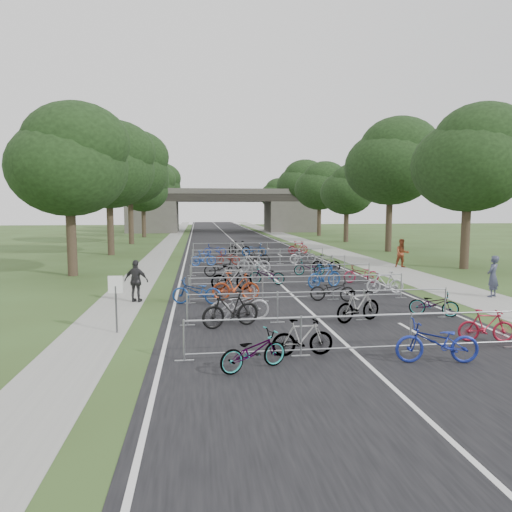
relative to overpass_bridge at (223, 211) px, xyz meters
The scene contains 59 objects.
ground 65.10m from the overpass_bridge, 90.00° to the right, with size 200.00×200.00×0.00m, color #33461E.
road 15.41m from the overpass_bridge, 90.00° to the right, with size 11.00×140.00×0.01m, color black.
sidewalk_right 17.36m from the overpass_bridge, 61.93° to the right, with size 3.00×140.00×0.01m, color gray.
sidewalk_left 17.14m from the overpass_bridge, 116.57° to the right, with size 2.00×140.00×0.01m, color gray.
lane_markings 15.41m from the overpass_bridge, 90.00° to the right, with size 0.12×140.00×0.00m, color silver.
overpass_bridge is the anchor object (origin of this frame).
park_sign 62.41m from the overpass_bridge, 96.26° to the right, with size 0.45×0.06×1.83m.
tree_left_0 50.47m from the overpass_bridge, 103.07° to the right, with size 6.72×6.72×10.25m.
tree_right_0 50.91m from the overpass_bridge, 75.05° to the right, with size 7.17×7.17×10.93m.
tree_left_1 38.97m from the overpass_bridge, 107.08° to the right, with size 7.56×7.56×11.53m.
tree_right_1 39.56m from the overpass_bridge, 70.53° to the right, with size 8.18×8.18×12.47m.
tree_left_2 27.92m from the overpass_bridge, 114.44° to the right, with size 8.40×8.40×12.81m.
tree_right_2 28.39m from the overpass_bridge, 62.40° to the right, with size 6.16×6.16×9.39m.
tree_left_3 17.59m from the overpass_bridge, 131.07° to the right, with size 6.72×6.72×10.25m.
tree_right_3 18.82m from the overpass_bridge, 44.93° to the right, with size 7.17×7.17×10.93m.
tree_left_4 12.05m from the overpass_bridge, behind, with size 7.56×7.56×11.53m.
tree_right_4 13.86m from the overpass_bridge, ahead, with size 8.18×8.18×12.47m.
tree_left_5 16.44m from the overpass_bridge, 136.20° to the left, with size 8.40×8.40×12.81m.
tree_right_5 17.23m from the overpass_bridge, 39.82° to the left, with size 6.16×6.16×9.39m.
tree_left_6 25.77m from the overpass_bridge, 116.43° to the left, with size 6.72×6.72×10.25m.
tree_right_6 26.62m from the overpass_bridge, 60.25° to the left, with size 7.17×7.17×10.93m.
barrier_row_0 65.07m from the overpass_bridge, 90.00° to the right, with size 9.70×0.08×1.10m.
barrier_row_1 61.47m from the overpass_bridge, 90.00° to the right, with size 9.70×0.08×1.10m.
barrier_row_2 57.88m from the overpass_bridge, 90.00° to the right, with size 9.70×0.08×1.10m.
barrier_row_3 54.08m from the overpass_bridge, 90.00° to the right, with size 9.70×0.08×1.10m.
barrier_row_4 50.09m from the overpass_bridge, 90.00° to the right, with size 9.70×0.08×1.10m.
barrier_row_5 45.10m from the overpass_bridge, 90.00° to the right, with size 9.70×0.08×1.10m.
barrier_row_6 39.11m from the overpass_bridge, 90.00° to the right, with size 9.70×0.08×1.10m.
bike_0 66.02m from the overpass_bridge, 92.53° to the right, with size 0.63×1.82×0.96m, color #989BA0.
bike_1 65.07m from the overpass_bridge, 91.31° to the right, with size 0.47×1.66×1.00m, color #989BA0.
bike_2 66.07m from the overpass_bridge, 88.46° to the right, with size 0.73×2.10×1.11m, color navy.
bike_3 64.64m from the overpass_bridge, 86.31° to the right, with size 0.46×1.62×0.98m, color maroon.
bike_4 61.94m from the overpass_bridge, 92.94° to the right, with size 0.57×2.01×1.21m, color black.
bike_5 61.06m from the overpass_bridge, 92.63° to the right, with size 0.74×2.13×1.12m, color gray.
bike_6 61.73m from the overpass_bridge, 88.83° to the right, with size 0.53×1.87×1.13m, color #989BA0.
bike_7 61.38m from the overpass_bridge, 85.98° to the right, with size 0.60×1.71×0.90m, color #989BA0.
bike_8 58.24m from the overpass_bridge, 94.24° to the right, with size 0.71×2.03×1.07m, color navy.
bike_9 57.56m from the overpass_bridge, 92.63° to the right, with size 0.57×2.02×1.21m, color #9E3616.
bike_10 58.23m from the overpass_bridge, 88.62° to the right, with size 0.66×1.89×0.99m, color black.
bike_11 57.01m from the overpass_bridge, 85.67° to the right, with size 0.49×1.73×1.04m, color #A8A9B0.
bike_12 55.07m from the overpass_bridge, 92.75° to the right, with size 0.56×1.97×1.19m, color #989BA0.
bike_13 53.59m from the overpass_bridge, 90.75° to the right, with size 0.65×1.87×0.98m, color #989BA0.
bike_14 54.98m from the overpass_bridge, 87.95° to the right, with size 0.56×1.99×1.20m, color navy.
bike_15 53.97m from the overpass_bridge, 85.42° to the right, with size 0.65×1.87×0.98m, color maroon.
bike_16 50.83m from the overpass_bridge, 93.27° to the right, with size 0.71×2.03×1.06m, color black.
bike_17 49.54m from the overpass_bridge, 91.04° to the right, with size 0.59×2.08×1.25m, color #9D9FA5.
bike_18 50.81m from the overpass_bridge, 87.46° to the right, with size 0.62×1.79×0.94m, color #989BA0.
bike_19 49.59m from the overpass_bridge, 85.80° to the right, with size 0.50×1.77×1.06m, color #989BA0.
bike_20 45.79m from the overpass_bridge, 94.84° to the right, with size 0.50×1.76×1.06m, color #1C439B.
bike_21 45.08m from the overpass_bridge, 92.78° to the right, with size 0.62×1.79×0.94m, color maroon.
bike_22 45.04m from the overpass_bridge, 90.11° to the right, with size 0.50×1.78×1.07m, color black.
bike_23 45.31m from the overpass_bridge, 86.00° to the right, with size 0.73×2.08×1.09m, color #A3A4AB.
bike_24 39.16m from the overpass_bridge, 94.18° to the right, with size 0.66×1.90×1.00m, color navy.
bike_25 38.69m from the overpass_bridge, 91.15° to the right, with size 0.56×1.99×1.19m, color #989BA0.
bike_26 39.71m from the overpass_bridge, 89.49° to the right, with size 0.71×2.04×1.07m, color #1C489B.
bike_27 38.78m from the overpass_bridge, 83.61° to the right, with size 0.53×1.88×1.13m, color maroon.
pedestrian_a 58.81m from the overpass_bridge, 81.48° to the right, with size 0.67×0.44×1.84m, color #303548.
pedestrian_b 48.94m from the overpass_bridge, 79.15° to the right, with size 0.92×0.72×1.89m, color brown.
pedestrian_c 57.68m from the overpass_bridge, 96.78° to the right, with size 1.04×0.43×1.78m, color #262628.
Camera 1 is at (-4.21, -11.55, 3.93)m, focal length 32.00 mm.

